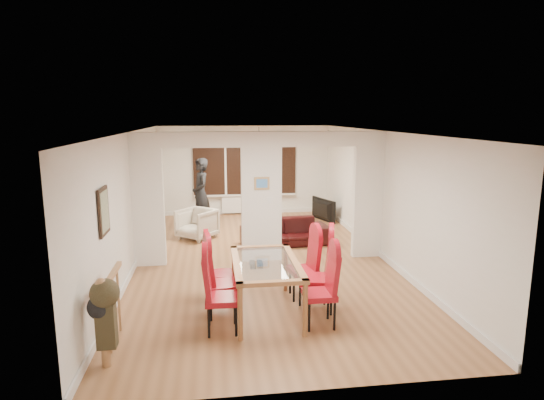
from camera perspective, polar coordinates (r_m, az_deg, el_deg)
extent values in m
cube|color=#91603A|center=(9.35, -1.31, -7.54)|extent=(5.00, 9.00, 0.01)
cube|color=white|center=(9.03, -1.34, 0.32)|extent=(5.00, 0.18, 2.60)
cube|color=black|center=(13.38, -3.41, 4.56)|extent=(3.00, 0.08, 1.80)
cube|color=white|center=(13.52, -3.35, -0.52)|extent=(1.40, 0.08, 0.50)
sphere|color=orange|center=(12.22, -1.64, 7.05)|extent=(0.36, 0.36, 0.36)
cube|color=gray|center=(6.74, -20.38, -1.34)|extent=(0.04, 0.52, 0.67)
cube|color=#4C8CD8|center=(8.88, -1.28, 2.11)|extent=(0.30, 0.03, 0.25)
imported|color=black|center=(10.39, 1.66, -4.01)|extent=(2.05, 0.97, 0.58)
imported|color=#B8AC9C|center=(10.99, -9.41, -2.97)|extent=(1.09, 1.09, 0.72)
imported|color=black|center=(11.72, -8.91, 0.72)|extent=(0.76, 0.60, 1.84)
imported|color=black|center=(12.71, 6.07, -1.24)|extent=(1.05, 0.51, 0.62)
cylinder|color=#143F19|center=(11.37, -1.71, -2.48)|extent=(0.06, 0.06, 0.26)
imported|color=black|center=(11.33, -0.89, -3.05)|extent=(0.23, 0.23, 0.06)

